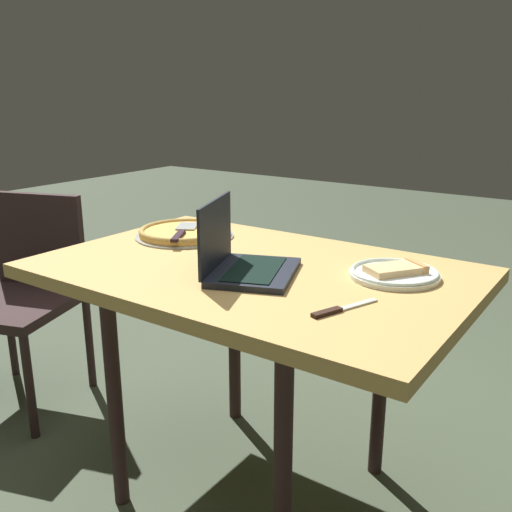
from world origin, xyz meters
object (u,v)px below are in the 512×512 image
Objects in this scene: table_knife at (339,309)px; dining_table at (253,288)px; laptop at (242,260)px; pizza_tray at (185,232)px; pizza_plate at (395,273)px; chair_near at (24,285)px.

dining_table is at bearing 154.92° from table_knife.
laptop is 1.00× the size of pizza_tray.
pizza_plate is 1.56m from chair_near.
pizza_plate is (0.37, 0.23, -0.03)m from laptop.
pizza_plate is at bearing 20.20° from dining_table.
chair_near is (-1.16, 0.03, -0.32)m from laptop.
pizza_tray is at bearing 151.45° from laptop.
chair_near is (-1.14, -0.05, -0.20)m from dining_table.
table_knife is (0.36, -0.09, -0.04)m from laptop.
pizza_tray is at bearing 159.77° from dining_table.
pizza_tray reaches higher than table_knife.
laptop reaches higher than pizza_tray.
table_knife is at bearing -4.74° from chair_near.
table_knife reaches higher than dining_table.
laptop is at bearing -28.55° from pizza_tray.
chair_near reaches higher than dining_table.
chair_near is at bearing -172.76° from pizza_plate.
chair_near is at bearing -164.65° from pizza_tray.
table_knife is at bearing -92.34° from pizza_plate.
dining_table is 6.49× the size of table_knife.
chair_near reaches higher than table_knife.
pizza_tray reaches higher than dining_table.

